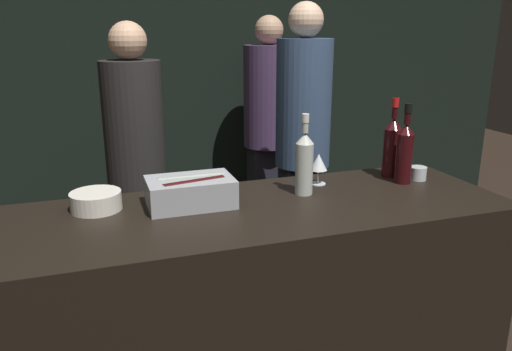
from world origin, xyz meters
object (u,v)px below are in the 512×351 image
Objects in this scene: red_wine_bottle_black_foil at (405,151)px; person_grey_polo at (268,124)px; red_wine_bottle_tall at (392,145)px; ice_bin_with_bottles at (191,191)px; person_in_hoodie at (303,137)px; person_blond_tee at (136,157)px; bowl_white at (96,200)px; white_wine_bottle at (304,162)px; wine_glass at (319,163)px; candle_votive at (418,173)px.

red_wine_bottle_black_foil is 0.20× the size of person_grey_polo.
red_wine_bottle_tall is 1.57m from person_grey_polo.
ice_bin_with_bottles is 0.18× the size of person_in_hoodie.
red_wine_bottle_black_foil is 0.21× the size of person_blond_tee.
person_grey_polo reaches higher than bowl_white.
person_in_hoodie is at bearing 95.70° from red_wine_bottle_tall.
ice_bin_with_bottles is 1.31m from person_in_hoodie.
white_wine_bottle is at bearing -135.24° from person_in_hoodie.
red_wine_bottle_black_foil is (0.38, -0.10, 0.05)m from wine_glass.
wine_glass is at bearing -178.84° from red_wine_bottle_tall.
person_blond_tee is (-1.10, 1.04, -0.19)m from red_wine_bottle_black_foil.
person_grey_polo is at bearing 60.60° from ice_bin_with_bottles.
red_wine_bottle_black_foil reaches higher than white_wine_bottle.
wine_glass is (0.96, 0.03, 0.06)m from bowl_white.
person_grey_polo is at bearing 50.85° from bowl_white.
ice_bin_with_bottles is 1.08m from candle_votive.
white_wine_bottle is at bearing -1.25° from ice_bin_with_bottles.
person_in_hoodie is at bearing 130.02° from person_grey_polo.
red_wine_bottle_tall is (1.35, 0.03, 0.11)m from bowl_white.
red_wine_bottle_tall reaches higher than ice_bin_with_bottles.
bowl_white is 0.11× the size of person_blond_tee.
white_wine_bottle is (-0.50, -0.11, -0.01)m from red_wine_bottle_tall.
person_grey_polo is at bearing -48.72° from person_blond_tee.
red_wine_bottle_tall reaches higher than wine_glass.
person_in_hoodie is (-0.17, 0.93, -0.00)m from candle_votive.
person_grey_polo reaches higher than wine_glass.
person_grey_polo is (0.45, 1.68, -0.16)m from white_wine_bottle.
red_wine_bottle_black_foil reaches higher than wine_glass.
wine_glass is 0.41× the size of white_wine_bottle.
person_grey_polo reaches higher than white_wine_bottle.
red_wine_bottle_tall is at bearing 12.69° from white_wine_bottle.
wine_glass is at bearing 164.72° from red_wine_bottle_black_foil.
person_in_hoodie is at bearing 46.27° from ice_bin_with_bottles.
wine_glass is 0.38× the size of red_wine_bottle_tall.
person_blond_tee reaches higher than red_wine_bottle_tall.
wine_glass is at bearing 8.95° from ice_bin_with_bottles.
white_wine_bottle is (0.48, -0.01, 0.08)m from ice_bin_with_bottles.
candle_votive is 1.66m from person_grey_polo.
red_wine_bottle_black_foil is 1.68m from person_grey_polo.
person_in_hoodie is 1.06× the size of person_blond_tee.
red_wine_bottle_black_foil is 0.11m from red_wine_bottle_tall.
ice_bin_with_bottles is 0.19× the size of person_grey_polo.
white_wine_bottle is at bearing -139.70° from person_blond_tee.
red_wine_bottle_tall is at bearing 1.16° from wine_glass.
wine_glass is 1.61m from person_grey_polo.
person_blond_tee is at bearing 75.77° from bowl_white.
person_in_hoodie is at bearing 94.55° from red_wine_bottle_black_foil.
white_wine_bottle is 0.19× the size of person_grey_polo.
red_wine_bottle_tall is (0.99, 0.10, 0.09)m from ice_bin_with_bottles.
person_blond_tee reaches higher than ice_bin_with_bottles.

